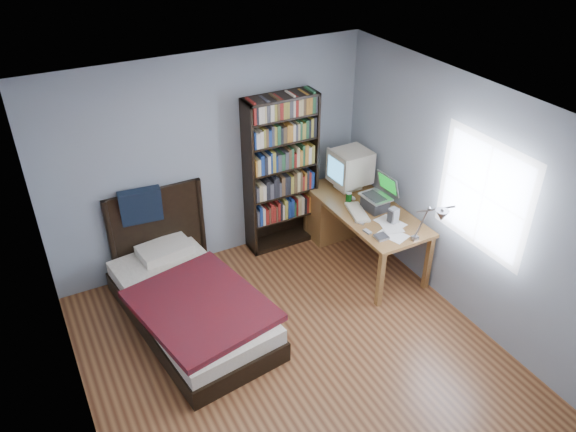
{
  "coord_description": "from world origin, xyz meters",
  "views": [
    {
      "loc": [
        -1.9,
        -3.34,
        4.09
      ],
      "look_at": [
        0.37,
        0.93,
        1.07
      ],
      "focal_mm": 35.0,
      "sensor_mm": 36.0,
      "label": 1
    }
  ],
  "objects_px": {
    "speaker": "(393,216)",
    "desk": "(342,212)",
    "laptop": "(377,200)",
    "crt_monitor": "(350,167)",
    "bookshelf": "(281,174)",
    "desk_lamp": "(438,217)",
    "bed": "(188,299)",
    "keyboard": "(357,212)",
    "soda_can": "(349,198)"
  },
  "relations": [
    {
      "from": "laptop",
      "to": "keyboard",
      "type": "height_order",
      "value": "laptop"
    },
    {
      "from": "crt_monitor",
      "to": "keyboard",
      "type": "xyz_separation_m",
      "value": [
        -0.24,
        -0.55,
        -0.27
      ]
    },
    {
      "from": "crt_monitor",
      "to": "bookshelf",
      "type": "distance_m",
      "value": 0.83
    },
    {
      "from": "bookshelf",
      "to": "crt_monitor",
      "type": "bearing_deg",
      "value": -21.17
    },
    {
      "from": "desk",
      "to": "soda_can",
      "type": "xyz_separation_m",
      "value": [
        -0.12,
        -0.29,
        0.38
      ]
    },
    {
      "from": "speaker",
      "to": "bed",
      "type": "height_order",
      "value": "bed"
    },
    {
      "from": "laptop",
      "to": "speaker",
      "type": "relative_size",
      "value": 2.29
    },
    {
      "from": "laptop",
      "to": "bed",
      "type": "xyz_separation_m",
      "value": [
        -2.31,
        0.06,
        -0.59
      ]
    },
    {
      "from": "keyboard",
      "to": "bed",
      "type": "bearing_deg",
      "value": -166.29
    },
    {
      "from": "speaker",
      "to": "crt_monitor",
      "type": "bearing_deg",
      "value": 79.93
    },
    {
      "from": "crt_monitor",
      "to": "soda_can",
      "type": "relative_size",
      "value": 3.89
    },
    {
      "from": "crt_monitor",
      "to": "laptop",
      "type": "distance_m",
      "value": 0.59
    },
    {
      "from": "keyboard",
      "to": "bookshelf",
      "type": "relative_size",
      "value": 0.22
    },
    {
      "from": "speaker",
      "to": "bookshelf",
      "type": "xyz_separation_m",
      "value": [
        -0.77,
        1.2,
        0.16
      ]
    },
    {
      "from": "desk",
      "to": "desk_lamp",
      "type": "xyz_separation_m",
      "value": [
        -0.05,
        -1.66,
        0.85
      ]
    },
    {
      "from": "desk",
      "to": "bookshelf",
      "type": "distance_m",
      "value": 0.94
    },
    {
      "from": "crt_monitor",
      "to": "desk_lamp",
      "type": "height_order",
      "value": "desk_lamp"
    },
    {
      "from": "laptop",
      "to": "desk_lamp",
      "type": "distance_m",
      "value": 1.2
    },
    {
      "from": "desk",
      "to": "laptop",
      "type": "xyz_separation_m",
      "value": [
        0.09,
        -0.54,
        0.42
      ]
    },
    {
      "from": "bookshelf",
      "to": "bed",
      "type": "bearing_deg",
      "value": -152.06
    },
    {
      "from": "laptop",
      "to": "crt_monitor",
      "type": "bearing_deg",
      "value": 90.36
    },
    {
      "from": "crt_monitor",
      "to": "bookshelf",
      "type": "height_order",
      "value": "bookshelf"
    },
    {
      "from": "soda_can",
      "to": "bed",
      "type": "bearing_deg",
      "value": -174.58
    },
    {
      "from": "desk_lamp",
      "to": "speaker",
      "type": "relative_size",
      "value": 3.73
    },
    {
      "from": "desk",
      "to": "soda_can",
      "type": "height_order",
      "value": "soda_can"
    },
    {
      "from": "keyboard",
      "to": "bed",
      "type": "distance_m",
      "value": 2.12
    },
    {
      "from": "keyboard",
      "to": "bed",
      "type": "height_order",
      "value": "bed"
    },
    {
      "from": "keyboard",
      "to": "soda_can",
      "type": "height_order",
      "value": "soda_can"
    },
    {
      "from": "desk_lamp",
      "to": "bed",
      "type": "xyz_separation_m",
      "value": [
        -2.17,
        1.17,
        -1.02
      ]
    },
    {
      "from": "keyboard",
      "to": "desk_lamp",
      "type": "bearing_deg",
      "value": -69.62
    },
    {
      "from": "crt_monitor",
      "to": "laptop",
      "type": "height_order",
      "value": "crt_monitor"
    },
    {
      "from": "crt_monitor",
      "to": "speaker",
      "type": "distance_m",
      "value": 0.92
    },
    {
      "from": "keyboard",
      "to": "crt_monitor",
      "type": "bearing_deg",
      "value": 80.98
    },
    {
      "from": "desk",
      "to": "bookshelf",
      "type": "relative_size",
      "value": 0.87
    },
    {
      "from": "desk_lamp",
      "to": "keyboard",
      "type": "bearing_deg",
      "value": 95.5
    },
    {
      "from": "desk_lamp",
      "to": "bed",
      "type": "height_order",
      "value": "desk_lamp"
    },
    {
      "from": "crt_monitor",
      "to": "desk_lamp",
      "type": "distance_m",
      "value": 1.7
    },
    {
      "from": "desk_lamp",
      "to": "soda_can",
      "type": "distance_m",
      "value": 1.45
    },
    {
      "from": "crt_monitor",
      "to": "speaker",
      "type": "bearing_deg",
      "value": -90.4
    },
    {
      "from": "laptop",
      "to": "speaker",
      "type": "distance_m",
      "value": 0.33
    },
    {
      "from": "soda_can",
      "to": "bed",
      "type": "relative_size",
      "value": 0.06
    },
    {
      "from": "crt_monitor",
      "to": "bed",
      "type": "xyz_separation_m",
      "value": [
        -2.3,
        -0.51,
        -0.76
      ]
    },
    {
      "from": "speaker",
      "to": "desk_lamp",
      "type": "bearing_deg",
      "value": -108.99
    },
    {
      "from": "desk",
      "to": "soda_can",
      "type": "distance_m",
      "value": 0.49
    },
    {
      "from": "desk",
      "to": "bed",
      "type": "xyz_separation_m",
      "value": [
        -2.22,
        -0.49,
        -0.17
      ]
    },
    {
      "from": "crt_monitor",
      "to": "bookshelf",
      "type": "bearing_deg",
      "value": 158.83
    },
    {
      "from": "desk",
      "to": "keyboard",
      "type": "height_order",
      "value": "keyboard"
    },
    {
      "from": "bookshelf",
      "to": "bed",
      "type": "height_order",
      "value": "bookshelf"
    },
    {
      "from": "speaker",
      "to": "desk",
      "type": "bearing_deg",
      "value": 85.54
    },
    {
      "from": "desk",
      "to": "speaker",
      "type": "height_order",
      "value": "speaker"
    }
  ]
}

